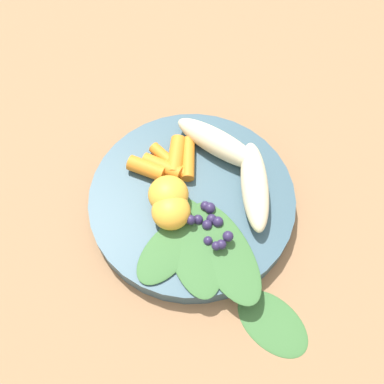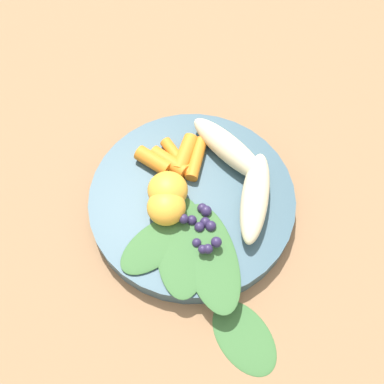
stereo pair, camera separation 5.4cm
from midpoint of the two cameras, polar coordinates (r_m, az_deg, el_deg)
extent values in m
plane|color=#99704C|center=(0.57, 2.70, -1.91)|extent=(2.40, 2.40, 0.00)
cylinder|color=#385666|center=(0.56, 2.75, -1.35)|extent=(0.25, 0.25, 0.02)
ellipsoid|color=beige|center=(0.57, 7.20, 5.18)|extent=(0.12, 0.05, 0.03)
ellipsoid|color=beige|center=(0.54, 10.67, -0.89)|extent=(0.08, 0.12, 0.03)
ellipsoid|color=#F4A833|center=(0.52, -0.26, -2.16)|extent=(0.04, 0.04, 0.03)
ellipsoid|color=#F4A833|center=(0.53, -0.14, -0.01)|extent=(0.05, 0.05, 0.04)
cylinder|color=orange|center=(0.57, 3.28, 3.90)|extent=(0.04, 0.06, 0.02)
cylinder|color=orange|center=(0.57, 1.85, 4.49)|extent=(0.04, 0.05, 0.02)
cylinder|color=orange|center=(0.57, 0.85, 4.08)|extent=(0.06, 0.03, 0.01)
cylinder|color=orange|center=(0.56, -0.15, 3.49)|extent=(0.05, 0.02, 0.02)
cylinder|color=orange|center=(0.56, -2.07, 3.63)|extent=(0.05, 0.02, 0.02)
sphere|color=#2D234C|center=(0.53, 5.28, -4.50)|extent=(0.01, 0.01, 0.01)
sphere|color=#2D234C|center=(0.53, 3.87, -4.63)|extent=(0.01, 0.01, 0.01)
sphere|color=#2D234C|center=(0.54, 4.14, -2.28)|extent=(0.01, 0.01, 0.01)
sphere|color=#2D234C|center=(0.53, 4.57, -4.03)|extent=(0.01, 0.01, 0.01)
sphere|color=#2D234C|center=(0.53, 2.89, -3.78)|extent=(0.01, 0.01, 0.01)
sphere|color=#2D234C|center=(0.52, 1.92, -3.63)|extent=(0.01, 0.01, 0.01)
sphere|color=#2D234C|center=(0.51, 6.08, -6.49)|extent=(0.01, 0.01, 0.01)
sphere|color=#2D234C|center=(0.53, 4.64, -2.63)|extent=(0.01, 0.01, 0.01)
sphere|color=#2D234C|center=(0.52, 3.58, -6.59)|extent=(0.01, 0.01, 0.01)
sphere|color=#2D234C|center=(0.51, 5.07, -7.33)|extent=(0.01, 0.01, 0.01)
sphere|color=#2D234C|center=(0.51, 4.39, -7.38)|extent=(0.01, 0.01, 0.01)
ellipsoid|color=#3D7038|center=(0.52, -1.54, -6.77)|extent=(0.06, 0.10, 0.00)
ellipsoid|color=#3D7038|center=(0.52, 1.73, -6.90)|extent=(0.12, 0.13, 0.00)
ellipsoid|color=#3D7038|center=(0.52, 5.29, -8.23)|extent=(0.14, 0.13, 0.00)
ellipsoid|color=#3D7038|center=(0.52, 9.59, -17.60)|extent=(0.10, 0.08, 0.01)
camera|label=1|loc=(0.03, -87.13, 5.21)|focal=43.05mm
camera|label=2|loc=(0.03, 92.87, -5.21)|focal=43.05mm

